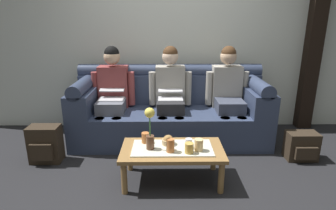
% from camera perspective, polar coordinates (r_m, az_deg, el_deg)
% --- Properties ---
extents(ground_plane, '(14.00, 14.00, 0.00)m').
position_cam_1_polar(ground_plane, '(2.81, 0.90, -16.23)').
color(ground_plane, black).
extents(back_wall_patterned, '(6.00, 0.12, 2.90)m').
position_cam_1_polar(back_wall_patterned, '(4.05, 0.36, 15.76)').
color(back_wall_patterned, silver).
rests_on(back_wall_patterned, ground_plane).
extents(timber_pillar, '(0.20, 0.20, 2.90)m').
position_cam_1_polar(timber_pillar, '(4.43, 27.88, 13.98)').
color(timber_pillar, black).
rests_on(timber_pillar, ground_plane).
extents(couch, '(2.47, 0.88, 0.96)m').
position_cam_1_polar(couch, '(3.71, 0.47, -1.40)').
color(couch, '#2D3851').
rests_on(couch, ground_plane).
extents(person_left, '(0.56, 0.67, 1.22)m').
position_cam_1_polar(person_left, '(3.69, -11.25, 2.86)').
color(person_left, '#595B66').
rests_on(person_left, ground_plane).
extents(person_middle, '(0.56, 0.67, 1.22)m').
position_cam_1_polar(person_middle, '(3.63, 0.48, 2.95)').
color(person_middle, '#232326').
rests_on(person_middle, ground_plane).
extents(person_right, '(0.56, 0.67, 1.22)m').
position_cam_1_polar(person_right, '(3.72, 12.12, 2.92)').
color(person_right, '#383D4C').
rests_on(person_right, ground_plane).
extents(coffee_table, '(0.99, 0.53, 0.36)m').
position_cam_1_polar(coffee_table, '(2.75, 0.88, -9.62)').
color(coffee_table, olive).
rests_on(coffee_table, ground_plane).
extents(flower_vase, '(0.10, 0.10, 0.41)m').
position_cam_1_polar(flower_vase, '(2.62, -3.70, -4.56)').
color(flower_vase, brown).
rests_on(flower_vase, coffee_table).
extents(snack_bowl, '(0.13, 0.13, 0.10)m').
position_cam_1_polar(snack_bowl, '(2.78, 0.06, -7.31)').
color(snack_bowl, tan).
rests_on(snack_bowl, coffee_table).
extents(cup_near_left, '(0.07, 0.07, 0.09)m').
position_cam_1_polar(cup_near_left, '(2.71, 4.23, -7.78)').
color(cup_near_left, silver).
rests_on(cup_near_left, coffee_table).
extents(cup_near_right, '(0.07, 0.07, 0.13)m').
position_cam_1_polar(cup_near_right, '(2.62, 0.49, -8.24)').
color(cup_near_right, '#B26633').
rests_on(cup_near_right, coffee_table).
extents(cup_far_center, '(0.08, 0.08, 0.10)m').
position_cam_1_polar(cup_far_center, '(2.61, 4.33, -8.73)').
color(cup_far_center, gold).
rests_on(cup_far_center, coffee_table).
extents(cup_far_left, '(0.08, 0.08, 0.10)m').
position_cam_1_polar(cup_far_left, '(2.82, -4.63, -6.66)').
color(cup_far_left, '#B26633').
rests_on(cup_far_left, coffee_table).
extents(cup_far_right, '(0.08, 0.08, 0.11)m').
position_cam_1_polar(cup_far_right, '(2.66, 6.27, -8.08)').
color(cup_far_right, '#DBB77A').
rests_on(cup_far_right, coffee_table).
extents(backpack_left, '(0.34, 0.25, 0.42)m').
position_cam_1_polar(backpack_left, '(3.44, -23.74, -7.37)').
color(backpack_left, '#2D2319').
rests_on(backpack_left, ground_plane).
extents(backpack_right, '(0.34, 0.25, 0.32)m').
position_cam_1_polar(backpack_right, '(3.56, 25.57, -7.60)').
color(backpack_right, '#2D2319').
rests_on(backpack_right, ground_plane).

